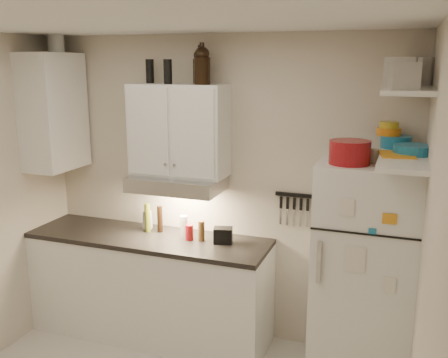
% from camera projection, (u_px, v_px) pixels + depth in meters
% --- Properties ---
extents(ceiling, '(3.20, 3.00, 0.02)m').
position_uv_depth(ceiling, '(121.00, 15.00, 2.61)').
color(ceiling, white).
rests_on(ceiling, ground).
extents(back_wall, '(3.20, 0.02, 2.60)m').
position_uv_depth(back_wall, '(221.00, 190.00, 4.29)').
color(back_wall, beige).
rests_on(back_wall, ground).
extents(right_wall, '(0.02, 3.00, 2.60)m').
position_uv_depth(right_wall, '(428.00, 293.00, 2.37)').
color(right_wall, beige).
rests_on(right_wall, ground).
extents(base_cabinet, '(2.10, 0.60, 0.88)m').
position_uv_depth(base_cabinet, '(150.00, 288.00, 4.38)').
color(base_cabinet, white).
rests_on(base_cabinet, floor).
extents(countertop, '(2.10, 0.62, 0.04)m').
position_uv_depth(countertop, '(148.00, 238.00, 4.27)').
color(countertop, black).
rests_on(countertop, base_cabinet).
extents(upper_cabinet, '(0.80, 0.33, 0.75)m').
position_uv_depth(upper_cabinet, '(179.00, 130.00, 4.11)').
color(upper_cabinet, white).
rests_on(upper_cabinet, back_wall).
extents(side_cabinet, '(0.33, 0.55, 1.00)m').
position_uv_depth(side_cabinet, '(54.00, 112.00, 4.33)').
color(side_cabinet, white).
rests_on(side_cabinet, left_wall).
extents(range_hood, '(0.76, 0.46, 0.12)m').
position_uv_depth(range_hood, '(177.00, 183.00, 4.14)').
color(range_hood, silver).
rests_on(range_hood, back_wall).
extents(fridge, '(0.70, 0.68, 1.70)m').
position_uv_depth(fridge, '(364.00, 275.00, 3.65)').
color(fridge, white).
rests_on(fridge, floor).
extents(shelf_hi, '(0.30, 0.95, 0.03)m').
position_uv_depth(shelf_hi, '(409.00, 90.00, 3.16)').
color(shelf_hi, white).
rests_on(shelf_hi, right_wall).
extents(shelf_lo, '(0.30, 0.95, 0.03)m').
position_uv_depth(shelf_lo, '(403.00, 158.00, 3.26)').
color(shelf_lo, white).
rests_on(shelf_lo, right_wall).
extents(knife_strip, '(0.42, 0.02, 0.03)m').
position_uv_depth(knife_strip, '(301.00, 196.00, 4.03)').
color(knife_strip, black).
rests_on(knife_strip, back_wall).
extents(dutch_oven, '(0.31, 0.31, 0.16)m').
position_uv_depth(dutch_oven, '(350.00, 152.00, 3.35)').
color(dutch_oven, maroon).
rests_on(dutch_oven, fridge).
extents(book_stack, '(0.24, 0.29, 0.09)m').
position_uv_depth(book_stack, '(396.00, 160.00, 3.27)').
color(book_stack, orange).
rests_on(book_stack, fridge).
extents(spice_jar, '(0.07, 0.07, 0.09)m').
position_uv_depth(spice_jar, '(374.00, 156.00, 3.40)').
color(spice_jar, silver).
rests_on(spice_jar, fridge).
extents(stock_pot, '(0.34, 0.34, 0.19)m').
position_uv_depth(stock_pot, '(418.00, 71.00, 3.44)').
color(stock_pot, silver).
rests_on(stock_pot, shelf_hi).
extents(tin_a, '(0.20, 0.18, 0.18)m').
position_uv_depth(tin_a, '(401.00, 72.00, 3.15)').
color(tin_a, '#AAAAAD').
rests_on(tin_a, shelf_hi).
extents(tin_b, '(0.19, 0.19, 0.15)m').
position_uv_depth(tin_b, '(404.00, 76.00, 2.88)').
color(tin_b, '#AAAAAD').
rests_on(tin_b, shelf_hi).
extents(bowl_teal, '(0.21, 0.21, 0.09)m').
position_uv_depth(bowl_teal, '(396.00, 142.00, 3.54)').
color(bowl_teal, teal).
rests_on(bowl_teal, shelf_lo).
extents(bowl_orange, '(0.17, 0.17, 0.05)m').
position_uv_depth(bowl_orange, '(389.00, 131.00, 3.56)').
color(bowl_orange, orange).
rests_on(bowl_orange, bowl_teal).
extents(bowl_yellow, '(0.13, 0.13, 0.04)m').
position_uv_depth(bowl_yellow, '(389.00, 125.00, 3.55)').
color(bowl_yellow, gold).
rests_on(bowl_yellow, bowl_orange).
extents(plates, '(0.31, 0.31, 0.06)m').
position_uv_depth(plates, '(413.00, 150.00, 3.29)').
color(plates, teal).
rests_on(plates, shelf_lo).
extents(growler_a, '(0.15, 0.15, 0.28)m').
position_uv_depth(growler_a, '(200.00, 66.00, 4.00)').
color(growler_a, black).
rests_on(growler_a, upper_cabinet).
extents(growler_b, '(0.16, 0.16, 0.30)m').
position_uv_depth(growler_b, '(202.00, 65.00, 3.85)').
color(growler_b, black).
rests_on(growler_b, upper_cabinet).
extents(thermos_a, '(0.08, 0.08, 0.19)m').
position_uv_depth(thermos_a, '(168.00, 72.00, 3.94)').
color(thermos_a, black).
rests_on(thermos_a, upper_cabinet).
extents(thermos_b, '(0.07, 0.07, 0.19)m').
position_uv_depth(thermos_b, '(150.00, 71.00, 4.13)').
color(thermos_b, black).
rests_on(thermos_b, upper_cabinet).
extents(side_jar, '(0.18, 0.18, 0.18)m').
position_uv_depth(side_jar, '(56.00, 42.00, 4.26)').
color(side_jar, silver).
rests_on(side_jar, side_cabinet).
extents(soap_bottle, '(0.10, 0.10, 0.26)m').
position_uv_depth(soap_bottle, '(147.00, 215.00, 4.40)').
color(soap_bottle, white).
rests_on(soap_bottle, countertop).
extents(pepper_mill, '(0.07, 0.07, 0.17)m').
position_uv_depth(pepper_mill, '(201.00, 231.00, 4.14)').
color(pepper_mill, brown).
rests_on(pepper_mill, countertop).
extents(oil_bottle, '(0.06, 0.06, 0.26)m').
position_uv_depth(oil_bottle, '(148.00, 218.00, 4.35)').
color(oil_bottle, olive).
rests_on(oil_bottle, countertop).
extents(vinegar_bottle, '(0.05, 0.05, 0.23)m').
position_uv_depth(vinegar_bottle, '(160.00, 219.00, 4.35)').
color(vinegar_bottle, black).
rests_on(vinegar_bottle, countertop).
extents(clear_bottle, '(0.08, 0.08, 0.19)m').
position_uv_depth(clear_bottle, '(184.00, 226.00, 4.23)').
color(clear_bottle, silver).
rests_on(clear_bottle, countertop).
extents(red_jar, '(0.08, 0.08, 0.13)m').
position_uv_depth(red_jar, '(189.00, 232.00, 4.16)').
color(red_jar, maroon).
rests_on(red_jar, countertop).
extents(caddy, '(0.17, 0.14, 0.13)m').
position_uv_depth(caddy, '(223.00, 235.00, 4.09)').
color(caddy, black).
rests_on(caddy, countertop).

